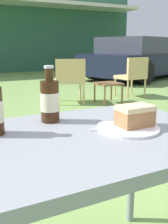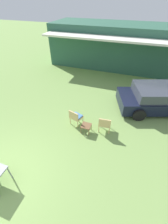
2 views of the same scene
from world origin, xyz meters
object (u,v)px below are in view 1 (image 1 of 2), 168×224
at_px(patio_table, 96,151).
at_px(wicker_chair_plain, 133,74).
at_px(cake_on_plate, 132,120).
at_px(cola_bottle_near, 50,100).
at_px(parked_car, 140,59).
at_px(garden_side_table, 108,86).
at_px(wicker_chair_cushioned, 70,78).

bearing_deg(patio_table, wicker_chair_plain, 51.36).
height_order(cake_on_plate, cola_bottle_near, cola_bottle_near).
bearing_deg(patio_table, cola_bottle_near, 117.33).
height_order(parked_car, garden_side_table, parked_car).
bearing_deg(parked_car, patio_table, -148.78).
distance_m(wicker_chair_plain, patio_table, 4.33).
xyz_separation_m(parked_car, garden_side_table, (-2.92, -2.83, -0.29)).
xyz_separation_m(patio_table, cake_on_plate, (0.13, -0.03, 0.10)).
xyz_separation_m(wicker_chair_cushioned, cake_on_plate, (-1.24, -3.43, 0.27)).
distance_m(wicker_chair_plain, cake_on_plate, 4.28).
distance_m(parked_car, cola_bottle_near, 7.60).
relative_size(garden_side_table, cola_bottle_near, 1.80).
xyz_separation_m(cake_on_plate, cola_bottle_near, (-0.24, 0.23, 0.06)).
relative_size(cake_on_plate, cola_bottle_near, 1.02).
xyz_separation_m(wicker_chair_plain, patio_table, (-2.70, -3.38, 0.16)).
distance_m(garden_side_table, cola_bottle_near, 3.59).
relative_size(wicker_chair_cushioned, cake_on_plate, 3.39).
relative_size(parked_car, patio_table, 5.15).
height_order(parked_car, wicker_chair_plain, parked_car).
relative_size(wicker_chair_cushioned, patio_table, 0.89).
xyz_separation_m(wicker_chair_cushioned, wicker_chair_plain, (1.33, -0.02, 0.00)).
xyz_separation_m(garden_side_table, cola_bottle_near, (-2.07, -2.90, 0.46)).
height_order(parked_car, cola_bottle_near, parked_car).
bearing_deg(wicker_chair_plain, cake_on_plate, 47.96).
bearing_deg(parked_car, cola_bottle_near, -150.33).
distance_m(wicker_chair_cushioned, wicker_chair_plain, 1.33).
relative_size(parked_car, cola_bottle_near, 19.92).
bearing_deg(patio_table, garden_side_table, 57.53).
distance_m(patio_table, cake_on_plate, 0.17).
xyz_separation_m(wicker_chair_cushioned, patio_table, (-1.37, -3.40, 0.16)).
height_order(wicker_chair_cushioned, garden_side_table, wicker_chair_cushioned).
bearing_deg(garden_side_table, cake_on_plate, -120.45).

